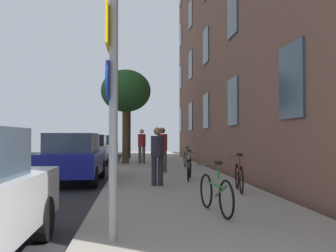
# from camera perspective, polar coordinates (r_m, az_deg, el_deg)

# --- Properties ---
(ground_plane) EXTENTS (41.80, 41.80, 0.00)m
(ground_plane) POSITION_cam_1_polar(r_m,az_deg,el_deg) (16.38, -13.19, -6.94)
(ground_plane) COLOR #332D28
(road_asphalt) EXTENTS (7.00, 38.00, 0.01)m
(road_asphalt) POSITION_cam_1_polar(r_m,az_deg,el_deg) (16.79, -20.36, -6.73)
(road_asphalt) COLOR #232326
(road_asphalt) RESTS_ON ground
(sidewalk) EXTENTS (4.20, 38.00, 0.12)m
(sidewalk) POSITION_cam_1_polar(r_m,az_deg,el_deg) (16.27, -0.79, -6.81)
(sidewalk) COLOR gray
(sidewalk) RESTS_ON ground
(sign_post) EXTENTS (0.16, 0.60, 3.30)m
(sign_post) POSITION_cam_1_polar(r_m,az_deg,el_deg) (5.12, -8.66, 4.24)
(sign_post) COLOR gray
(sign_post) RESTS_ON sidewalk
(traffic_light) EXTENTS (0.43, 0.24, 3.40)m
(traffic_light) POSITION_cam_1_polar(r_m,az_deg,el_deg) (23.63, -6.16, 0.62)
(traffic_light) COLOR black
(traffic_light) RESTS_ON sidewalk
(tree_near) EXTENTS (2.64, 2.64, 4.97)m
(tree_near) POSITION_cam_1_polar(r_m,az_deg,el_deg) (19.90, -6.50, 5.23)
(tree_near) COLOR #4C3823
(tree_near) RESTS_ON sidewalk
(bicycle_0) EXTENTS (0.42, 1.71, 0.96)m
(bicycle_0) POSITION_cam_1_polar(r_m,az_deg,el_deg) (6.93, 7.35, -10.14)
(bicycle_0) COLOR black
(bicycle_0) RESTS_ON sidewalk
(bicycle_1) EXTENTS (0.45, 1.63, 0.98)m
(bicycle_1) POSITION_cam_1_polar(r_m,az_deg,el_deg) (9.74, 10.88, -7.63)
(bicycle_1) COLOR black
(bicycle_1) RESTS_ON sidewalk
(bicycle_2) EXTENTS (0.53, 1.75, 0.98)m
(bicycle_2) POSITION_cam_1_polar(r_m,az_deg,el_deg) (12.12, 3.30, -6.45)
(bicycle_2) COLOR black
(bicycle_2) RESTS_ON sidewalk
(bicycle_3) EXTENTS (0.42, 1.74, 0.96)m
(bicycle_3) POSITION_cam_1_polar(r_m,az_deg,el_deg) (16.61, 2.90, -5.20)
(bicycle_3) COLOR black
(bicycle_3) RESTS_ON sidewalk
(pedestrian_0) EXTENTS (0.44, 0.44, 1.67)m
(pedestrian_0) POSITION_cam_1_polar(r_m,az_deg,el_deg) (10.64, -1.65, -4.06)
(pedestrian_0) COLOR #26262D
(pedestrian_0) RESTS_ON sidewalk
(pedestrian_1) EXTENTS (0.56, 0.56, 1.76)m
(pedestrian_1) POSITION_cam_1_polar(r_m,az_deg,el_deg) (14.66, -0.88, -3.19)
(pedestrian_1) COLOR #4C4742
(pedestrian_1) RESTS_ON sidewalk
(pedestrian_2) EXTENTS (0.56, 0.56, 1.80)m
(pedestrian_2) POSITION_cam_1_polar(r_m,az_deg,el_deg) (19.52, -4.06, -2.74)
(pedestrian_2) COLOR #4C4742
(pedestrian_2) RESTS_ON sidewalk
(car_1) EXTENTS (1.81, 4.26, 1.62)m
(car_1) POSITION_cam_1_polar(r_m,az_deg,el_deg) (12.60, -14.32, -4.69)
(car_1) COLOR navy
(car_1) RESTS_ON road_asphalt
(car_2) EXTENTS (1.96, 4.41, 1.62)m
(car_2) POSITION_cam_1_polar(r_m,az_deg,el_deg) (20.90, -11.76, -3.48)
(car_2) COLOR #B7B7BC
(car_2) RESTS_ON road_asphalt
(car_3) EXTENTS (1.83, 4.00, 1.62)m
(car_3) POSITION_cam_1_polar(r_m,az_deg,el_deg) (29.19, -9.63, -2.98)
(car_3) COLOR #19662D
(car_3) RESTS_ON road_asphalt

